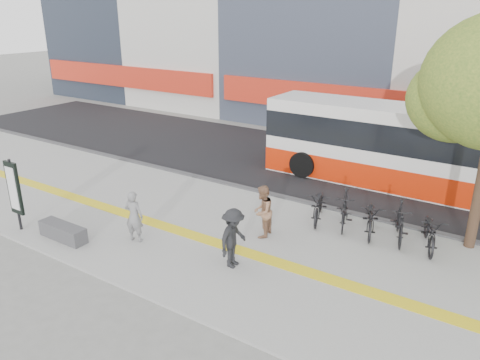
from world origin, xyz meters
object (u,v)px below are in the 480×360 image
Objects in this scene: bus at (414,152)px; signboard at (14,189)px; pedestrian_dark at (233,238)px; seated_woman at (134,216)px; pedestrian_tan at (262,212)px; bench at (63,232)px.

signboard is at bearing -131.42° from bus.
signboard reaches higher than pedestrian_dark.
signboard is 6.75m from pedestrian_dark.
seated_woman is 0.97× the size of pedestrian_tan.
bus is 7.16× the size of pedestrian_tan.
bus is 7.35× the size of seated_woman.
pedestrian_tan is at bearing 29.80° from signboard.
bench is 5.14m from pedestrian_dark.
bench is 1.94m from signboard.
bus is (7.23, 9.70, 1.14)m from bench.
bench is 0.14× the size of bus.
pedestrian_dark is (4.90, 1.45, 0.56)m from bench.
signboard reaches higher than seated_woman.
pedestrian_tan is at bearing 35.14° from bench.
pedestrian_dark is at bearing 16.44° from bench.
pedestrian_tan reaches higher than bench.
seated_woman is 3.62m from pedestrian_tan.
seated_woman is at bearing -61.68° from pedestrian_tan.
pedestrian_tan is (4.66, 3.28, 0.55)m from bench.
pedestrian_tan is at bearing -111.79° from bus.
seated_woman is at bearing 22.01° from signboard.
seated_woman is 3.12m from pedestrian_dark.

